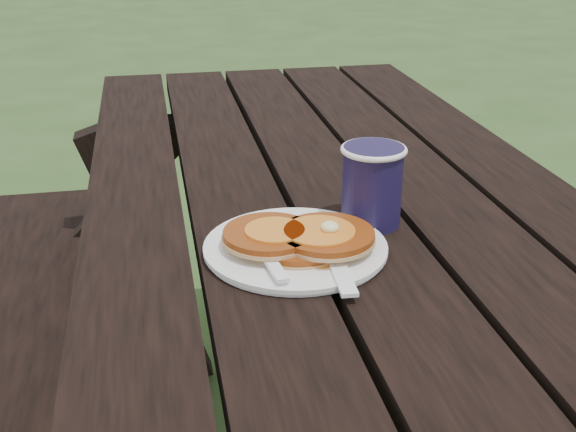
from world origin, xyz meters
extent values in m
cube|color=black|center=(0.00, 0.00, 0.73)|extent=(0.75, 1.80, 0.04)
cylinder|color=white|center=(-0.10, -0.14, 0.76)|extent=(0.30, 0.30, 0.01)
cylinder|color=#8F3C10|center=(-0.10, -0.15, 0.77)|extent=(0.12, 0.12, 0.01)
cylinder|color=#8F3C10|center=(-0.13, -0.14, 0.78)|extent=(0.12, 0.12, 0.01)
cylinder|color=#8F3C10|center=(-0.06, -0.16, 0.78)|extent=(0.12, 0.12, 0.01)
cylinder|color=#C56B1C|center=(-0.07, -0.15, 0.79)|extent=(0.09, 0.09, 0.00)
ellipsoid|color=#F4E59E|center=(-0.06, -0.16, 0.79)|extent=(0.02, 0.02, 0.01)
cube|color=white|center=(-0.06, -0.19, 0.76)|extent=(0.03, 0.18, 0.00)
cylinder|color=#191235|center=(0.02, -0.07, 0.81)|extent=(0.08, 0.08, 0.11)
torus|color=white|center=(0.02, -0.07, 0.86)|extent=(0.09, 0.09, 0.01)
cylinder|color=black|center=(0.02, -0.07, 0.86)|extent=(0.07, 0.07, 0.01)
camera|label=1|loc=(-0.27, -0.95, 1.17)|focal=45.00mm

